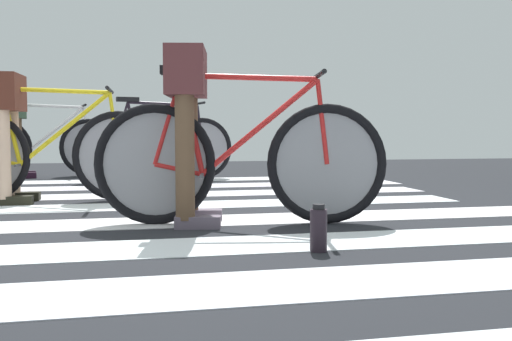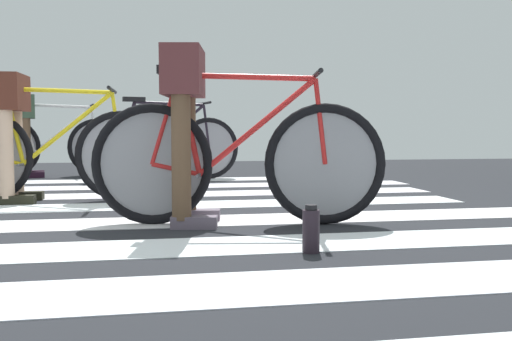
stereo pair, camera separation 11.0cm
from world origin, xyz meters
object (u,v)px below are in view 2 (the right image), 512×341
at_px(bicycle_1_of_4, 238,160).
at_px(bicycle_2_of_4, 54,153).
at_px(bicycle_4_of_4, 54,145).
at_px(cyclist_1_of_4, 185,111).
at_px(water_bottle, 311,230).
at_px(cyclist_2_of_4, 11,120).
at_px(cyclist_4_of_4, 26,124).
at_px(bicycle_3_of_4, 165,146).

relative_size(bicycle_1_of_4, bicycle_2_of_4, 0.99).
bearing_deg(bicycle_4_of_4, cyclist_1_of_4, -81.54).
bearing_deg(cyclist_1_of_4, bicycle_2_of_4, 136.62).
bearing_deg(water_bottle, bicycle_2_of_4, 124.21).
relative_size(cyclist_1_of_4, bicycle_4_of_4, 0.60).
xyz_separation_m(bicycle_2_of_4, cyclist_2_of_4, (-0.31, 0.01, 0.26)).
xyz_separation_m(cyclist_2_of_4, bicycle_4_of_4, (-0.13, 2.65, -0.26)).
height_order(bicycle_1_of_4, cyclist_2_of_4, cyclist_2_of_4).
xyz_separation_m(bicycle_1_of_4, bicycle_2_of_4, (-1.26, 1.33, 0.00)).
distance_m(bicycle_1_of_4, bicycle_4_of_4, 4.34).
relative_size(cyclist_1_of_4, cyclist_4_of_4, 1.04).
bearing_deg(cyclist_4_of_4, bicycle_3_of_4, -35.60).
height_order(cyclist_4_of_4, water_bottle, cyclist_4_of_4).
height_order(cyclist_2_of_4, water_bottle, cyclist_2_of_4).
xyz_separation_m(bicycle_1_of_4, water_bottle, (0.21, -0.83, -0.28)).
height_order(cyclist_2_of_4, cyclist_4_of_4, same).
distance_m(cyclist_2_of_4, bicycle_3_of_4, 2.22).
distance_m(cyclist_4_of_4, water_bottle, 5.28).
relative_size(bicycle_3_of_4, bicycle_4_of_4, 1.00).
bearing_deg(bicycle_4_of_4, bicycle_2_of_4, -91.60).
bearing_deg(cyclist_1_of_4, bicycle_1_of_4, 0.00).
xyz_separation_m(bicycle_3_of_4, bicycle_4_of_4, (-1.34, 0.81, 0.00)).
height_order(cyclist_1_of_4, cyclist_2_of_4, cyclist_1_of_4).
height_order(bicycle_1_of_4, cyclist_1_of_4, cyclist_1_of_4).
relative_size(bicycle_3_of_4, cyclist_4_of_4, 1.73).
distance_m(cyclist_1_of_4, bicycle_3_of_4, 3.14).
bearing_deg(cyclist_1_of_4, cyclist_2_of_4, 144.38).
bearing_deg(cyclist_1_of_4, water_bottle, -49.80).
bearing_deg(cyclist_2_of_4, bicycle_1_of_4, -38.91).
height_order(bicycle_1_of_4, bicycle_4_of_4, same).
bearing_deg(bicycle_2_of_4, cyclist_2_of_4, -180.00).
bearing_deg(water_bottle, bicycle_4_of_4, 111.68).
xyz_separation_m(cyclist_2_of_4, cyclist_4_of_4, (-0.44, 2.59, 0.00)).
height_order(bicycle_1_of_4, water_bottle, bicycle_1_of_4).
height_order(bicycle_2_of_4, cyclist_2_of_4, cyclist_2_of_4).
height_order(bicycle_3_of_4, cyclist_4_of_4, cyclist_4_of_4).
relative_size(bicycle_2_of_4, bicycle_4_of_4, 1.01).
xyz_separation_m(cyclist_2_of_4, water_bottle, (1.78, -2.17, -0.54)).
distance_m(cyclist_1_of_4, bicycle_4_of_4, 4.19).
xyz_separation_m(cyclist_1_of_4, bicycle_4_of_4, (-1.40, 3.94, -0.28)).
bearing_deg(cyclist_1_of_4, bicycle_4_of_4, 119.46).
height_order(bicycle_1_of_4, bicycle_2_of_4, same).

